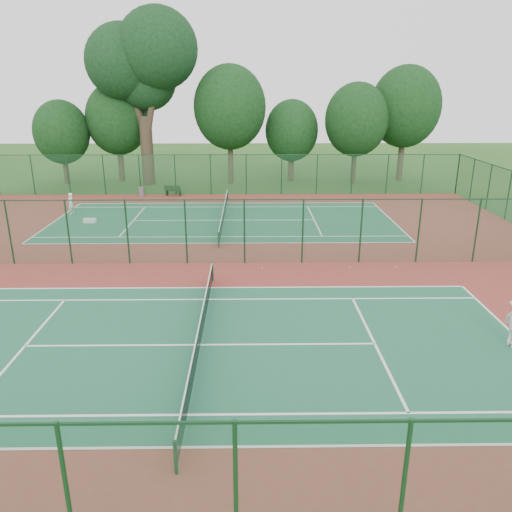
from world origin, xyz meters
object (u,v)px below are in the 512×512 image
Objects in this scene: player_far at (71,204)px; big_tree at (143,61)px; bench at (173,190)px; kit_bag at (90,221)px; trash_bin at (142,192)px.

player_far is 0.10× the size of big_tree.
bench is 1.86× the size of kit_bag.
kit_bag is at bearing -100.05° from bench.
big_tree reaches higher than bench.
big_tree is (-3.00, 5.88, 10.71)m from bench.
player_far is at bearing -106.24° from big_tree.
trash_bin is at bearing -86.71° from big_tree.
bench is at bearing -62.96° from big_tree.
player_far reaches higher than trash_bin.
kit_bag is 18.53m from big_tree.
bench reaches higher than kit_bag.
player_far is at bearing -119.21° from bench.
big_tree is (-0.35, 6.12, 10.77)m from trash_bin.
player_far is 1.88× the size of trash_bin.
player_far is 3.35m from kit_bag.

